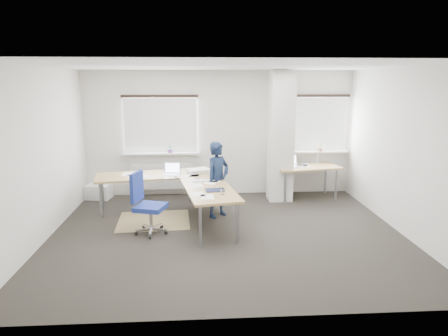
{
  "coord_description": "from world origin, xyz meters",
  "views": [
    {
      "loc": [
        -0.46,
        -6.45,
        2.59
      ],
      "look_at": [
        0.01,
        0.9,
        0.96
      ],
      "focal_mm": 32.0,
      "sensor_mm": 36.0,
      "label": 1
    }
  ],
  "objects": [
    {
      "name": "white_crate",
      "position": [
        -2.7,
        2.25,
        0.16
      ],
      "size": [
        0.58,
        0.45,
        0.31
      ],
      "primitive_type": "cube",
      "rotation": [
        0.0,
        0.0,
        -0.17
      ],
      "color": "white",
      "rests_on": "ground"
    },
    {
      "name": "room_shell",
      "position": [
        0.18,
        0.45,
        1.75
      ],
      "size": [
        6.04,
        5.04,
        2.82
      ],
      "color": "beige",
      "rests_on": "ground"
    },
    {
      "name": "person",
      "position": [
        -0.11,
        0.91,
        0.73
      ],
      "size": [
        0.63,
        0.61,
        1.46
      ],
      "primitive_type": "imported",
      "rotation": [
        0.0,
        0.0,
        0.74
      ],
      "color": "#101B31",
      "rests_on": "ground"
    },
    {
      "name": "task_chair",
      "position": [
        -1.34,
        0.1,
        0.3
      ],
      "size": [
        0.61,
        0.59,
        1.07
      ],
      "rotation": [
        0.0,
        0.0,
        -0.3
      ],
      "color": "navy",
      "rests_on": "ground"
    },
    {
      "name": "floor_mat",
      "position": [
        -1.32,
        0.72,
        0.0
      ],
      "size": [
        1.38,
        1.19,
        0.01
      ],
      "primitive_type": "cube",
      "rotation": [
        0.0,
        0.0,
        0.06
      ],
      "color": "olive",
      "rests_on": "ground"
    },
    {
      "name": "desk_main",
      "position": [
        -0.86,
        0.92,
        0.69
      ],
      "size": [
        2.82,
        2.63,
        0.96
      ],
      "rotation": [
        0.0,
        0.0,
        0.17
      ],
      "color": "#9C7543",
      "rests_on": "ground"
    },
    {
      "name": "ground",
      "position": [
        0.0,
        0.0,
        0.0
      ],
      "size": [
        6.0,
        6.0,
        0.0
      ],
      "primitive_type": "plane",
      "color": "black",
      "rests_on": "ground"
    },
    {
      "name": "desk_side",
      "position": [
        1.91,
        2.0,
        0.69
      ],
      "size": [
        1.5,
        0.93,
        1.22
      ],
      "rotation": [
        0.0,
        0.0,
        0.17
      ],
      "color": "#9C7543",
      "rests_on": "ground"
    }
  ]
}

